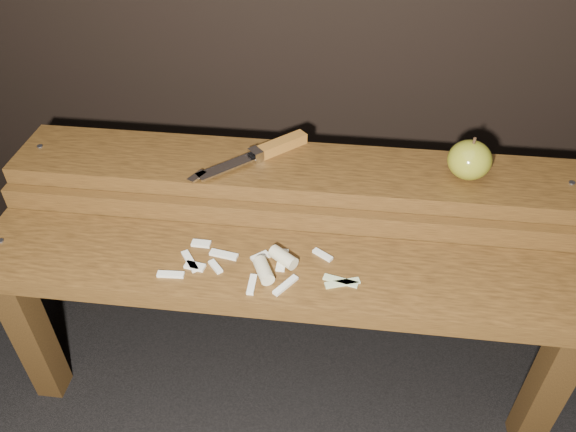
# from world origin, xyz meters

# --- Properties ---
(ground) EXTENTS (60.00, 60.00, 0.00)m
(ground) POSITION_xyz_m (0.00, 0.00, 0.00)
(ground) COLOR black
(bench_front_tier) EXTENTS (1.20, 0.20, 0.42)m
(bench_front_tier) POSITION_xyz_m (0.00, -0.06, 0.35)
(bench_front_tier) COLOR #3A240E
(bench_front_tier) RESTS_ON ground
(bench_rear_tier) EXTENTS (1.20, 0.21, 0.50)m
(bench_rear_tier) POSITION_xyz_m (0.00, 0.17, 0.41)
(bench_rear_tier) COLOR #3A240E
(bench_rear_tier) RESTS_ON ground
(apple) EXTENTS (0.09, 0.09, 0.09)m
(apple) POSITION_xyz_m (0.35, 0.17, 0.54)
(apple) COLOR olive
(apple) RESTS_ON bench_rear_tier
(knife) EXTENTS (0.22, 0.21, 0.03)m
(knife) POSITION_xyz_m (-0.06, 0.20, 0.51)
(knife) COLOR #985D21
(knife) RESTS_ON bench_rear_tier
(apple_scraps) EXTENTS (0.37, 0.13, 0.03)m
(apple_scraps) POSITION_xyz_m (-0.03, -0.06, 0.43)
(apple_scraps) COLOR beige
(apple_scraps) RESTS_ON bench_front_tier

